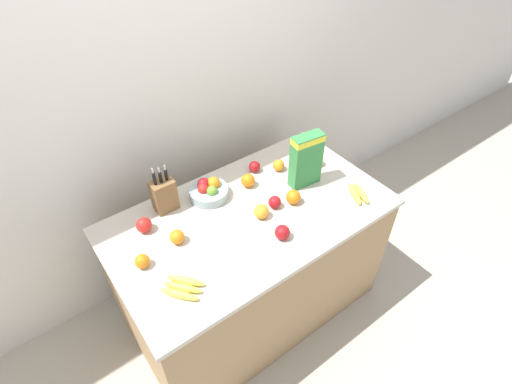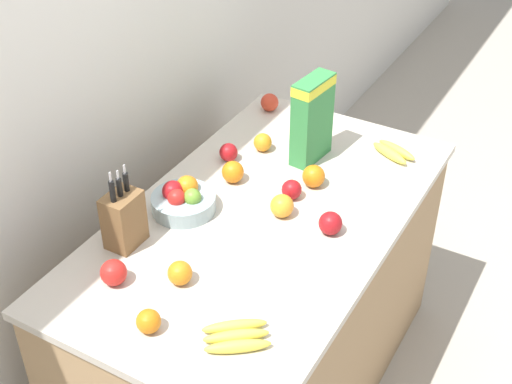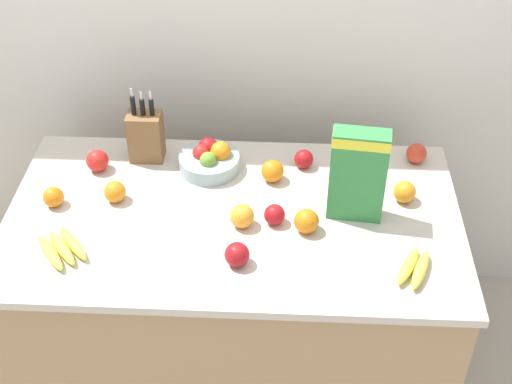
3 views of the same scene
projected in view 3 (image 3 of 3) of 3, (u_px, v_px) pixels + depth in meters
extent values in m
plane|color=#B2A899|center=(237.00, 374.00, 2.95)|extent=(14.00, 14.00, 0.00)
cube|color=silver|center=(244.00, 13.00, 2.64)|extent=(9.00, 0.06, 2.60)
cube|color=tan|center=(235.00, 305.00, 2.69)|extent=(1.51, 0.84, 0.84)
cube|color=beige|center=(233.00, 218.00, 2.41)|extent=(1.54, 0.87, 0.03)
cube|color=brown|center=(146.00, 136.00, 2.60)|extent=(0.12, 0.09, 0.19)
cylinder|color=black|center=(133.00, 106.00, 2.52)|extent=(0.02, 0.02, 0.07)
cube|color=silver|center=(131.00, 93.00, 2.49)|extent=(0.01, 0.00, 0.03)
cylinder|color=black|center=(142.00, 107.00, 2.52)|extent=(0.02, 0.02, 0.06)
cube|color=silver|center=(141.00, 96.00, 2.50)|extent=(0.01, 0.00, 0.03)
cylinder|color=black|center=(152.00, 107.00, 2.52)|extent=(0.02, 0.02, 0.06)
cube|color=silver|center=(150.00, 96.00, 2.49)|extent=(0.01, 0.00, 0.03)
cube|color=#338442|center=(358.00, 175.00, 2.30)|extent=(0.19, 0.10, 0.33)
cube|color=yellow|center=(362.00, 139.00, 2.21)|extent=(0.19, 0.10, 0.04)
cylinder|color=#99B2B7|center=(209.00, 163.00, 2.59)|extent=(0.22, 0.22, 0.06)
sphere|color=orange|center=(220.00, 152.00, 2.57)|extent=(0.08, 0.08, 0.08)
sphere|color=#A31419|center=(208.00, 147.00, 2.59)|extent=(0.07, 0.07, 0.07)
sphere|color=red|center=(201.00, 153.00, 2.57)|extent=(0.06, 0.06, 0.06)
sphere|color=#6B9E33|center=(208.00, 160.00, 2.53)|extent=(0.06, 0.06, 0.06)
ellipsoid|color=yellow|center=(73.00, 243.00, 2.27)|extent=(0.14, 0.17, 0.04)
ellipsoid|color=yellow|center=(62.00, 248.00, 2.25)|extent=(0.14, 0.17, 0.04)
ellipsoid|color=yellow|center=(50.00, 253.00, 2.23)|extent=(0.14, 0.17, 0.04)
ellipsoid|color=yellow|center=(421.00, 270.00, 2.17)|extent=(0.10, 0.18, 0.04)
ellipsoid|color=yellow|center=(408.00, 266.00, 2.19)|extent=(0.11, 0.18, 0.04)
sphere|color=#A31419|center=(304.00, 159.00, 2.59)|extent=(0.07, 0.07, 0.07)
sphere|color=#A31419|center=(275.00, 215.00, 2.35)|extent=(0.07, 0.07, 0.07)
sphere|color=red|center=(97.00, 161.00, 2.58)|extent=(0.08, 0.08, 0.08)
sphere|color=red|center=(416.00, 153.00, 2.62)|extent=(0.08, 0.08, 0.08)
sphere|color=#A31419|center=(237.00, 255.00, 2.20)|extent=(0.08, 0.08, 0.08)
sphere|color=orange|center=(53.00, 197.00, 2.42)|extent=(0.07, 0.07, 0.07)
sphere|color=orange|center=(306.00, 221.00, 2.32)|extent=(0.08, 0.08, 0.08)
sphere|color=orange|center=(115.00, 192.00, 2.44)|extent=(0.08, 0.08, 0.08)
sphere|color=orange|center=(405.00, 192.00, 2.44)|extent=(0.08, 0.08, 0.08)
sphere|color=orange|center=(339.00, 173.00, 2.53)|extent=(0.07, 0.07, 0.07)
sphere|color=orange|center=(242.00, 216.00, 2.34)|extent=(0.08, 0.08, 0.08)
sphere|color=orange|center=(273.00, 171.00, 2.53)|extent=(0.08, 0.08, 0.08)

